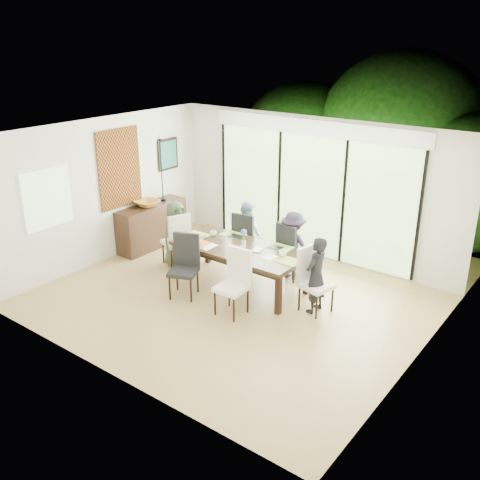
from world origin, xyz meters
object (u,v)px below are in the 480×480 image
Objects in this scene: chair_near_right at (231,283)px; sideboard at (152,226)px; chair_far_left at (248,237)px; chair_near_left at (183,267)px; bowl at (147,203)px; person_far_left at (247,233)px; cup_c at (283,254)px; person_right_end at (316,275)px; chair_right_end at (317,281)px; person_far_right at (293,245)px; cup_a at (213,233)px; laptop at (198,237)px; person_left_end at (176,234)px; table_top at (240,249)px; cup_b at (243,249)px; chair_far_right at (293,250)px; vase at (244,244)px; chair_left_end at (175,238)px.

chair_near_right is 3.27m from sideboard.
chair_far_left is at bearing 12.64° from sideboard.
chair_far_left is at bearing 64.49° from chair_near_left.
chair_far_left is 2.19m from bowl.
chair_near_right is 0.85× the size of person_far_left.
person_right_end is at bearing -8.37° from cup_c.
chair_right_end is 0.67× the size of sideboard.
chair_near_right is 0.85× the size of person_far_right.
chair_near_right is 8.87× the size of cup_a.
person_far_left reaches higher than laptop.
person_far_left is at bearing -4.00° from person_far_right.
chair_near_right is 3.26m from bowl.
sideboard reaches higher than laptop.
chair_near_right is at bearing -106.17° from person_left_end.
person_right_end is at bearing 40.59° from chair_near_right.
person_left_end is 2.96m from person_right_end.
bowl is at bearing 173.54° from table_top.
table_top is 24.00× the size of cup_b.
laptop is (-1.40, -0.95, 0.20)m from chair_far_right.
chair_near_left reaches higher than cup_a.
bowl is (-1.04, 0.29, 0.33)m from person_left_end.
cup_c is (1.65, 0.20, 0.03)m from laptop.
cup_c is 0.08× the size of sideboard.
person_left_end is (-1.48, 0.00, -0.07)m from table_top.
chair_near_right is 11.00× the size of cup_b.
cup_b is (-0.40, -0.93, 0.14)m from person_far_right.
chair_right_end and chair_near_right have the same top height.
person_right_end is at bearing -25.67° from laptop.
bowl reaches higher than cup_a.
chair_far_right is 1.00m from person_far_left.
chair_far_left is at bearing 70.35° from cup_a.
chair_right_end is 0.85× the size of person_far_right.
bowl is (-2.57, 0.24, 0.17)m from vase.
bowl reaches higher than vase.
cup_a is 1.24× the size of cup_b.
bowl is at bearing 171.79° from cup_b.
person_right_end is (1.93, -0.85, 0.09)m from chair_far_left.
sideboard is at bearing 17.67° from chair_far_right.
person_right_end is at bearing -3.94° from cup_a.
chair_near_right reaches higher than vase.
chair_far_left is 0.85× the size of person_far_right.
chair_near_left is 9.17× the size of vase.
chair_far_right is at bearing 108.43° from cup_c.
chair_left_end reaches higher than cup_b.
person_far_right is 1.02m from cup_b.
person_left_end reaches higher than table_top.
bowl is (-2.52, 0.29, 0.26)m from table_top.
chair_near_right is 1.04m from cup_c.
person_left_end is at bearing 102.63° from chair_right_end.
vase is at bearing -18.66° from laptop.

